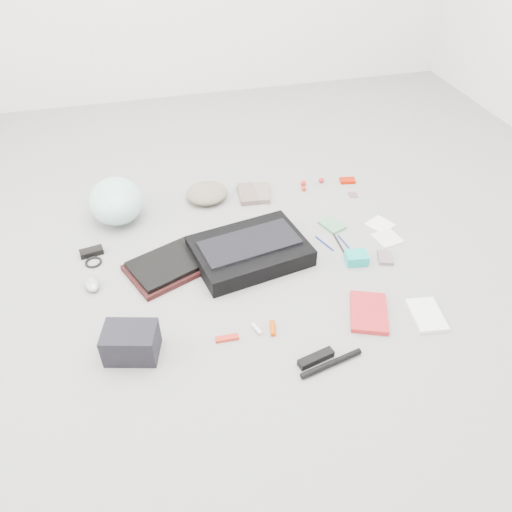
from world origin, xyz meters
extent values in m
plane|color=gray|center=(0.00, 0.00, 0.00)|extent=(4.00, 4.00, 0.00)
cube|color=black|center=(-0.02, 0.05, 0.04)|extent=(0.56, 0.44, 0.08)
cube|color=black|center=(-0.02, 0.05, 0.09)|extent=(0.47, 0.28, 0.01)
cube|color=black|center=(-0.39, 0.06, 0.01)|extent=(0.41, 0.37, 0.02)
cube|color=black|center=(-0.39, 0.06, 0.03)|extent=(0.38, 0.33, 0.02)
ellipsoid|color=#ABE3E0|center=(-0.58, 0.53, 0.10)|extent=(0.29, 0.35, 0.20)
ellipsoid|color=#796E5A|center=(-0.12, 0.58, 0.04)|extent=(0.28, 0.28, 0.08)
cube|color=#755E55|center=(0.10, 0.55, 0.01)|extent=(0.11, 0.19, 0.03)
cube|color=gray|center=(0.17, 0.55, 0.01)|extent=(0.13, 0.19, 0.03)
cube|color=black|center=(-0.72, 0.26, 0.01)|extent=(0.11, 0.07, 0.03)
torus|color=black|center=(-0.71, 0.19, 0.01)|extent=(0.10, 0.10, 0.01)
ellipsoid|color=#9D9DA5|center=(-0.72, 0.03, 0.02)|extent=(0.08, 0.11, 0.04)
cube|color=black|center=(-0.57, -0.38, 0.06)|extent=(0.22, 0.18, 0.13)
cube|color=#B42517|center=(-0.22, -0.40, 0.01)|extent=(0.09, 0.03, 0.01)
cylinder|color=silver|center=(-0.09, -0.38, 0.01)|extent=(0.04, 0.06, 0.02)
cylinder|color=#C84100|center=(-0.03, -0.40, 0.01)|extent=(0.03, 0.07, 0.02)
cube|color=black|center=(0.08, -0.58, 0.01)|extent=(0.15, 0.07, 0.03)
cylinder|color=black|center=(0.13, -0.61, 0.01)|extent=(0.25, 0.08, 0.02)
cube|color=red|center=(0.37, -0.41, 0.01)|extent=(0.22, 0.26, 0.02)
cube|color=white|center=(0.59, -0.48, 0.01)|extent=(0.14, 0.19, 0.02)
cube|color=#50885E|center=(0.44, 0.19, 0.01)|extent=(0.13, 0.14, 0.01)
cylinder|color=navy|center=(0.35, 0.06, 0.00)|extent=(0.05, 0.12, 0.01)
cylinder|color=black|center=(0.42, 0.05, 0.00)|extent=(0.01, 0.15, 0.01)
cylinder|color=navy|center=(0.45, 0.04, 0.00)|extent=(0.02, 0.13, 0.01)
cube|color=#13B8AF|center=(0.45, -0.10, 0.02)|extent=(0.11, 0.09, 0.05)
cube|color=slate|center=(0.58, -0.11, 0.01)|extent=(0.09, 0.11, 0.02)
cube|color=white|center=(0.67, 0.14, 0.00)|extent=(0.15, 0.15, 0.01)
cube|color=silver|center=(0.66, 0.03, 0.00)|extent=(0.13, 0.13, 0.01)
sphere|color=red|center=(0.41, 0.53, 0.01)|extent=(0.03, 0.03, 0.03)
sphere|color=red|center=(0.42, 0.58, 0.01)|extent=(0.03, 0.03, 0.03)
sphere|color=#A31D25|center=(0.53, 0.59, 0.01)|extent=(0.03, 0.03, 0.03)
cube|color=#B11600|center=(0.67, 0.56, 0.01)|extent=(0.09, 0.07, 0.02)
cube|color=#754C5E|center=(0.65, 0.42, 0.00)|extent=(0.05, 0.06, 0.00)
camera|label=1|loc=(-0.42, -1.65, 1.49)|focal=35.00mm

